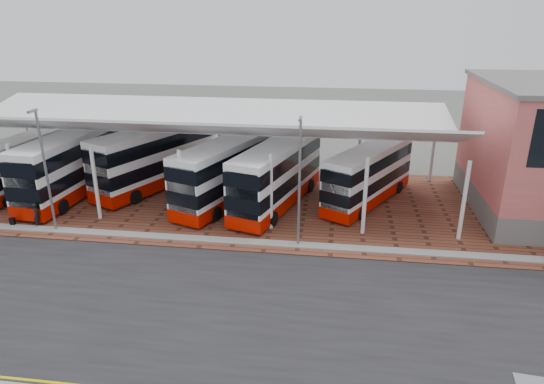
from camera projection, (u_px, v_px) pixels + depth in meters
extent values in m
plane|color=#50544E|center=(248.00, 300.00, 24.34)|extent=(140.00, 140.00, 0.00)
cube|color=black|center=(244.00, 311.00, 23.42)|extent=(120.00, 14.00, 0.02)
cube|color=brown|center=(306.00, 204.00, 36.12)|extent=(72.00, 16.00, 0.06)
cube|color=gray|center=(266.00, 243.00, 30.06)|extent=(120.00, 0.80, 0.14)
cylinder|color=white|center=(29.00, 141.00, 44.60)|extent=(0.26, 0.26, 4.60)
cylinder|color=white|center=(14.00, 180.00, 33.55)|extent=(0.26, 0.26, 5.20)
cylinder|color=white|center=(91.00, 143.00, 43.84)|extent=(0.26, 0.26, 4.60)
cylinder|color=white|center=(96.00, 184.00, 32.80)|extent=(0.26, 0.26, 5.20)
cylinder|color=white|center=(154.00, 145.00, 43.09)|extent=(0.26, 0.26, 4.60)
cylinder|color=white|center=(181.00, 188.00, 32.04)|extent=(0.26, 0.26, 5.20)
cylinder|color=white|center=(220.00, 148.00, 42.33)|extent=(0.26, 0.26, 4.60)
cylinder|color=white|center=(271.00, 192.00, 31.29)|extent=(0.26, 0.26, 5.20)
cylinder|color=white|center=(288.00, 150.00, 41.58)|extent=(0.26, 0.26, 4.60)
cylinder|color=white|center=(365.00, 197.00, 30.54)|extent=(0.26, 0.26, 5.20)
cylinder|color=white|center=(359.00, 153.00, 40.83)|extent=(0.26, 0.26, 4.60)
cylinder|color=white|center=(464.00, 201.00, 29.78)|extent=(0.26, 0.26, 5.20)
cylinder|color=white|center=(432.00, 156.00, 40.07)|extent=(0.26, 0.26, 4.60)
cube|color=silver|center=(188.00, 128.00, 32.83)|extent=(37.00, 4.95, 1.95)
cube|color=silver|center=(209.00, 114.00, 38.09)|extent=(37.00, 7.12, 1.43)
cylinder|color=slate|center=(46.00, 173.00, 30.51)|extent=(0.16, 0.16, 8.00)
cube|color=slate|center=(32.00, 111.00, 28.81)|extent=(0.15, 0.90, 0.15)
cylinder|color=slate|center=(299.00, 185.00, 28.50)|extent=(0.16, 0.16, 8.00)
cube|color=slate|center=(300.00, 119.00, 26.80)|extent=(0.15, 0.90, 0.15)
cube|color=white|center=(21.00, 164.00, 38.03)|extent=(3.41, 10.34, 3.97)
cube|color=#BB0E00|center=(24.00, 183.00, 38.60)|extent=(3.45, 10.38, 0.83)
cube|color=black|center=(22.00, 169.00, 38.17)|extent=(3.45, 10.38, 0.88)
cube|color=black|center=(18.00, 151.00, 37.65)|extent=(3.45, 10.38, 0.88)
cylinder|color=black|center=(7.00, 201.00, 35.44)|extent=(0.36, 0.95, 0.92)
cylinder|color=black|center=(40.00, 171.00, 41.85)|extent=(0.36, 0.95, 0.92)
cylinder|color=black|center=(63.00, 173.00, 41.33)|extent=(0.36, 0.95, 0.92)
cube|color=white|center=(72.00, 163.00, 37.18)|extent=(3.50, 11.81, 4.55)
cube|color=#BB0E00|center=(76.00, 185.00, 37.84)|extent=(3.55, 11.86, 0.95)
cube|color=black|center=(73.00, 169.00, 37.35)|extent=(3.55, 11.86, 1.01)
cube|color=black|center=(70.00, 148.00, 36.75)|extent=(3.55, 11.86, 1.01)
cube|color=black|center=(22.00, 190.00, 31.95)|extent=(2.38, 0.28, 3.81)
cylinder|color=black|center=(30.00, 204.00, 34.75)|extent=(0.37, 1.08, 1.06)
cylinder|color=black|center=(63.00, 207.00, 34.24)|extent=(0.37, 1.08, 1.06)
cylinder|color=black|center=(87.00, 172.00, 41.56)|extent=(0.37, 1.08, 1.06)
cylinder|color=black|center=(116.00, 174.00, 41.05)|extent=(0.37, 1.08, 1.06)
cube|color=white|center=(157.00, 156.00, 38.90)|extent=(7.37, 11.78, 4.59)
cube|color=#BB0E00|center=(159.00, 178.00, 39.57)|extent=(7.43, 11.83, 0.96)
cube|color=black|center=(157.00, 161.00, 39.07)|extent=(7.43, 11.83, 1.01)
cube|color=black|center=(155.00, 141.00, 38.46)|extent=(7.43, 11.83, 1.01)
cube|color=black|center=(97.00, 177.00, 34.36)|extent=(2.22, 1.11, 3.84)
cylinder|color=black|center=(111.00, 190.00, 37.34)|extent=(0.72, 1.09, 1.07)
cylinder|color=black|center=(135.00, 197.00, 35.99)|extent=(0.72, 1.09, 1.07)
cylinder|color=black|center=(178.00, 165.00, 43.25)|extent=(0.72, 1.09, 1.07)
cylinder|color=black|center=(201.00, 170.00, 41.91)|extent=(0.72, 1.09, 1.07)
cube|color=white|center=(228.00, 170.00, 35.94)|extent=(6.24, 11.37, 4.37)
cube|color=#BB0E00|center=(229.00, 192.00, 36.57)|extent=(6.29, 11.43, 0.91)
cube|color=black|center=(228.00, 175.00, 36.10)|extent=(6.29, 11.43, 0.97)
cube|color=black|center=(227.00, 155.00, 35.52)|extent=(6.29, 11.43, 0.97)
cube|color=black|center=(182.00, 195.00, 31.40)|extent=(2.18, 0.88, 3.66)
cylinder|color=black|center=(186.00, 207.00, 34.23)|extent=(0.62, 1.05, 1.02)
cylinder|color=black|center=(216.00, 214.00, 33.12)|extent=(0.62, 1.05, 1.02)
cylinder|color=black|center=(239.00, 178.00, 40.14)|extent=(0.62, 1.05, 1.02)
cylinder|color=black|center=(266.00, 182.00, 39.03)|extent=(0.62, 1.05, 1.02)
cube|color=white|center=(278.00, 173.00, 35.15)|extent=(5.65, 11.45, 4.37)
cube|color=#BB0E00|center=(277.00, 196.00, 35.79)|extent=(5.70, 11.50, 0.92)
cube|color=black|center=(277.00, 179.00, 35.32)|extent=(5.70, 11.50, 0.97)
cube|color=black|center=(278.00, 158.00, 34.74)|extent=(5.70, 11.50, 0.97)
cube|color=black|center=(242.00, 200.00, 30.47)|extent=(2.22, 0.76, 3.66)
cylinder|color=black|center=(239.00, 213.00, 33.29)|extent=(0.57, 1.06, 1.02)
cylinder|color=black|center=(273.00, 219.00, 32.30)|extent=(0.57, 1.06, 1.02)
cylinder|color=black|center=(281.00, 181.00, 39.38)|extent=(0.57, 1.06, 1.02)
cylinder|color=black|center=(310.00, 185.00, 38.40)|extent=(0.57, 1.06, 1.02)
cube|color=white|center=(369.00, 174.00, 35.76)|extent=(6.91, 9.96, 3.95)
cube|color=#BB0E00|center=(367.00, 194.00, 36.33)|extent=(6.96, 10.01, 0.83)
cube|color=black|center=(369.00, 179.00, 35.91)|extent=(6.96, 10.01, 0.87)
cube|color=black|center=(370.00, 160.00, 35.38)|extent=(6.96, 10.01, 0.87)
cube|color=black|center=(335.00, 195.00, 32.04)|extent=(1.85, 1.08, 3.31)
cylinder|color=black|center=(332.00, 206.00, 34.60)|extent=(0.67, 0.93, 0.92)
cylinder|color=black|center=(361.00, 213.00, 33.31)|extent=(0.67, 0.93, 0.92)
cylinder|color=black|center=(372.00, 181.00, 39.45)|extent=(0.67, 0.93, 0.92)
cylinder|color=black|center=(399.00, 187.00, 38.16)|extent=(0.67, 0.93, 0.92)
imported|color=black|center=(37.00, 215.00, 32.11)|extent=(0.59, 0.71, 1.67)
cube|color=black|center=(13.00, 222.00, 32.44)|extent=(0.32, 0.23, 0.56)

